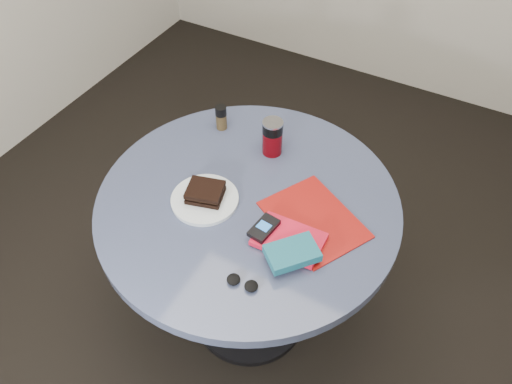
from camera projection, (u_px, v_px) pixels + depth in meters
The scene contains 11 objects.
ground at pixel (250, 313), 2.19m from camera, with size 4.00×4.00×0.00m, color black.
table at pixel (249, 230), 1.75m from camera, with size 1.00×1.00×0.75m.
plate at pixel (205, 199), 1.62m from camera, with size 0.22×0.22×0.01m, color white.
sandwich at pixel (205, 192), 1.61m from camera, with size 0.14×0.12×0.04m.
soda_can at pixel (272, 137), 1.74m from camera, with size 0.08×0.08×0.14m.
pepper_grinder at pixel (221, 117), 1.85m from camera, with size 0.05×0.05×0.10m.
magazine at pixel (314, 220), 1.57m from camera, with size 0.31×0.23×0.01m, color maroon.
red_book at pixel (289, 239), 1.51m from camera, with size 0.20×0.14×0.02m, color red.
novel at pixel (292, 253), 1.44m from camera, with size 0.15×0.10×0.03m, color #16576A.
mp3_player at pixel (264, 228), 1.51m from camera, with size 0.07×0.11×0.02m.
headphones at pixel (242, 283), 1.40m from camera, with size 0.10×0.05×0.02m.
Camera 1 is at (0.55, -0.95, 1.97)m, focal length 35.00 mm.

